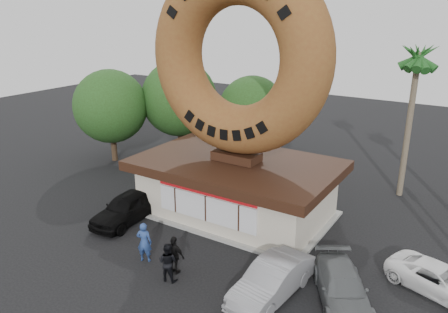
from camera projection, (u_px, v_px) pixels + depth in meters
ground at (171, 261)px, 20.82m from camera, size 90.00×90.00×0.00m
donut_shop at (236, 186)px, 25.03m from camera, size 11.20×7.20×3.80m
giant_donut at (238, 57)px, 22.71m from camera, size 10.41×2.65×10.41m
tree_west at (179, 99)px, 34.53m from camera, size 6.00×6.00×7.65m
tree_mid at (252, 110)px, 33.54m from camera, size 5.20×5.20×6.63m
tree_far at (111, 106)px, 33.22m from camera, size 5.60×5.60×7.14m
palm_near at (418, 63)px, 25.48m from camera, size 2.60×2.60×9.75m
street_lamp at (283, 105)px, 33.10m from camera, size 2.11×0.20×8.00m
person_left at (144, 242)px, 20.51m from camera, size 0.85×0.72×1.99m
person_center at (168, 262)px, 19.07m from camera, size 0.99×0.83×1.80m
person_right at (174, 255)px, 19.56m from camera, size 1.08×0.46×1.84m
car_black at (127, 208)px, 24.48m from camera, size 2.24×4.85×1.61m
car_silver at (272, 280)px, 18.02m from camera, size 2.08×4.79×1.53m
car_grey at (342, 287)px, 17.72m from camera, size 3.90×4.89×1.33m
car_white at (440, 280)px, 18.33m from camera, size 4.75×3.29×1.20m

